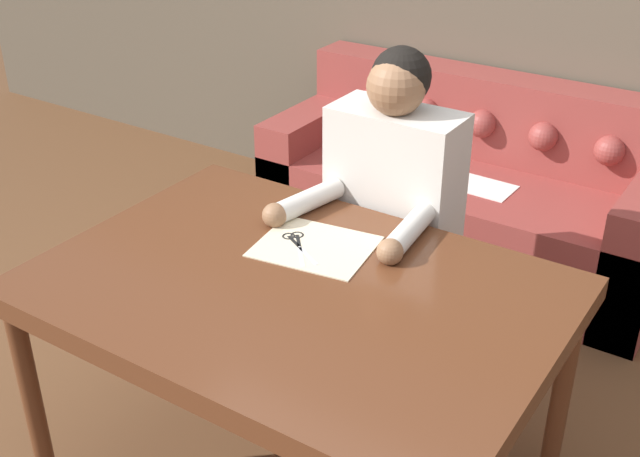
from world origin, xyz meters
TOP-DOWN VIEW (x-y plane):
  - dining_table at (0.06, 0.02)m, footprint 1.47×1.03m
  - couch at (-0.12, 1.69)m, footprint 1.86×0.76m
  - person at (0.02, 0.66)m, footprint 0.50×0.58m
  - pattern_paper_main at (-0.01, 0.23)m, footprint 0.38×0.33m
  - scissors at (-0.07, 0.21)m, footprint 0.19×0.17m

SIDE VIEW (x-z plane):
  - couch at x=-0.12m, z-range -0.11..0.73m
  - person at x=0.02m, z-range 0.01..1.29m
  - dining_table at x=0.06m, z-range 0.31..1.07m
  - pattern_paper_main at x=-0.01m, z-range 0.76..0.76m
  - scissors at x=-0.07m, z-range 0.76..0.76m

